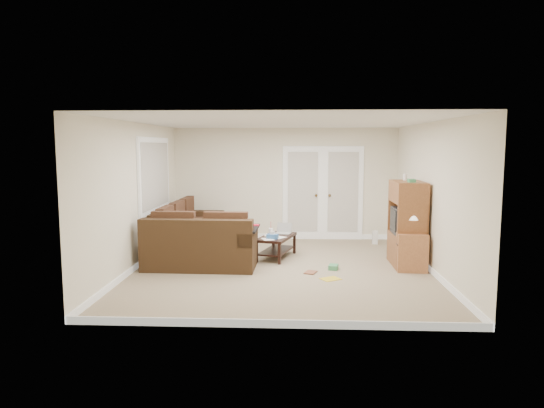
{
  "coord_description": "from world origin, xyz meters",
  "views": [
    {
      "loc": [
        0.21,
        -8.16,
        2.11
      ],
      "look_at": [
        -0.18,
        0.19,
        1.1
      ],
      "focal_mm": 32.0,
      "sensor_mm": 36.0,
      "label": 1
    }
  ],
  "objects_px": {
    "tv_armoire": "(407,223)",
    "side_cabinet": "(411,248)",
    "sectional_sofa": "(194,240)",
    "coffee_table": "(277,246)"
  },
  "relations": [
    {
      "from": "sectional_sofa",
      "to": "tv_armoire",
      "type": "distance_m",
      "value": 3.9
    },
    {
      "from": "sectional_sofa",
      "to": "tv_armoire",
      "type": "height_order",
      "value": "tv_armoire"
    },
    {
      "from": "tv_armoire",
      "to": "side_cabinet",
      "type": "distance_m",
      "value": 0.51
    },
    {
      "from": "sectional_sofa",
      "to": "coffee_table",
      "type": "distance_m",
      "value": 1.56
    },
    {
      "from": "tv_armoire",
      "to": "side_cabinet",
      "type": "relative_size",
      "value": 1.52
    },
    {
      "from": "sectional_sofa",
      "to": "side_cabinet",
      "type": "height_order",
      "value": "side_cabinet"
    },
    {
      "from": "tv_armoire",
      "to": "coffee_table",
      "type": "bearing_deg",
      "value": 169.44
    },
    {
      "from": "coffee_table",
      "to": "side_cabinet",
      "type": "bearing_deg",
      "value": -2.78
    },
    {
      "from": "coffee_table",
      "to": "tv_armoire",
      "type": "relative_size",
      "value": 0.7
    },
    {
      "from": "tv_armoire",
      "to": "side_cabinet",
      "type": "xyz_separation_m",
      "value": [
        0.0,
        -0.35,
        -0.37
      ]
    }
  ]
}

